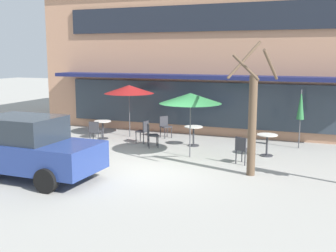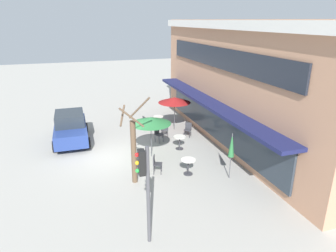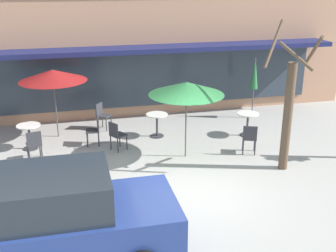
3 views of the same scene
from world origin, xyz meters
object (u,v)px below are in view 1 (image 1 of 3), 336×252
object	(u,v)px
patio_umbrella_cream_folded	(301,105)
patio_umbrella_corner_open	(190,98)
cafe_table_streetside	(267,141)
cafe_table_by_tree	(194,133)
patio_umbrella_green_folded	(129,89)
cafe_chair_1	(242,148)
cafe_table_near_wall	(103,127)
street_tree	(252,118)
cafe_chair_0	(143,130)
cafe_chair_2	(95,130)
cafe_chair_4	(151,134)
parked_sedan	(27,147)
cafe_chair_3	(165,125)

from	to	relation	value
patio_umbrella_cream_folded	patio_umbrella_corner_open	xyz separation A→B (m)	(-3.35, -2.82, 0.39)
cafe_table_streetside	patio_umbrella_corner_open	xyz separation A→B (m)	(-2.42, -1.14, 1.51)
cafe_table_by_tree	patio_umbrella_green_folded	xyz separation A→B (m)	(-3.12, 0.76, 1.51)
patio_umbrella_corner_open	cafe_chair_1	world-z (taller)	patio_umbrella_corner_open
cafe_table_near_wall	cafe_chair_1	distance (m)	6.52
cafe_table_near_wall	cafe_table_by_tree	xyz separation A→B (m)	(3.93, 0.11, 0.00)
cafe_table_near_wall	patio_umbrella_green_folded	world-z (taller)	patio_umbrella_green_folded
street_tree	cafe_chair_1	bearing A→B (deg)	113.16
cafe_table_streetside	cafe_table_by_tree	world-z (taller)	same
cafe_chair_0	cafe_chair_2	distance (m)	1.91
cafe_chair_4	street_tree	world-z (taller)	street_tree
patio_umbrella_corner_open	cafe_chair_4	distance (m)	2.56
cafe_table_streetside	parked_sedan	distance (m)	7.86
patio_umbrella_cream_folded	cafe_chair_4	distance (m)	5.66
cafe_table_by_tree	patio_umbrella_cream_folded	distance (m)	4.10
cafe_chair_0	patio_umbrella_cream_folded	bearing A→B (deg)	12.78
patio_umbrella_cream_folded	patio_umbrella_corner_open	world-z (taller)	same
patio_umbrella_green_folded	patio_umbrella_cream_folded	distance (m)	6.94
patio_umbrella_cream_folded	cafe_chair_0	size ratio (longest dim) A/B	2.47
patio_umbrella_corner_open	street_tree	world-z (taller)	street_tree
patio_umbrella_green_folded	cafe_chair_3	bearing A→B (deg)	14.96
patio_umbrella_corner_open	cafe_chair_3	xyz separation A→B (m)	(-2.10, 2.91, -1.50)
cafe_chair_1	cafe_chair_2	xyz separation A→B (m)	(-6.04, 0.99, 0.00)
cafe_chair_3	cafe_chair_2	bearing A→B (deg)	-133.62
patio_umbrella_green_folded	cafe_chair_4	xyz separation A→B (m)	(1.70, -1.61, -1.50)
patio_umbrella_corner_open	cafe_chair_1	bearing A→B (deg)	-8.12
cafe_chair_2	cafe_chair_1	bearing A→B (deg)	-9.28
parked_sedan	cafe_chair_3	bearing A→B (deg)	78.44
patio_umbrella_corner_open	cafe_chair_2	size ratio (longest dim) A/B	2.47
cafe_chair_3	cafe_table_by_tree	bearing A→B (deg)	-35.06
patio_umbrella_green_folded	patio_umbrella_corner_open	xyz separation A→B (m)	(3.57, -2.52, 0.00)
patio_umbrella_cream_folded	cafe_chair_1	xyz separation A→B (m)	(-1.50, -3.08, -1.10)
cafe_table_streetside	patio_umbrella_green_folded	world-z (taller)	patio_umbrella_green_folded
cafe_table_streetside	parked_sedan	size ratio (longest dim) A/B	0.18
parked_sedan	street_tree	bearing A→B (deg)	24.01
patio_umbrella_corner_open	cafe_chair_0	xyz separation A→B (m)	(-2.44, 1.50, -1.50)
cafe_table_by_tree	patio_umbrella_corner_open	distance (m)	2.36
cafe_table_by_tree	street_tree	bearing A→B (deg)	-48.51
cafe_table_streetside	street_tree	bearing A→B (deg)	-91.79
patio_umbrella_green_folded	patio_umbrella_cream_folded	bearing A→B (deg)	2.44
cafe_table_streetside	cafe_chair_2	distance (m)	6.62
patio_umbrella_green_folded	cafe_chair_0	bearing A→B (deg)	-42.21
patio_umbrella_cream_folded	cafe_chair_3	bearing A→B (deg)	178.97
cafe_chair_0	cafe_chair_4	size ratio (longest dim) A/B	1.00
patio_umbrella_corner_open	cafe_chair_0	distance (m)	3.24
cafe_table_near_wall	cafe_chair_2	xyz separation A→B (m)	(0.19, -0.93, 0.01)
patio_umbrella_cream_folded	cafe_table_near_wall	bearing A→B (deg)	-171.44
cafe_table_streetside	cafe_chair_0	bearing A→B (deg)	175.76
cafe_table_by_tree	patio_umbrella_corner_open	size ratio (longest dim) A/B	0.35
patio_umbrella_cream_folded	cafe_chair_0	xyz separation A→B (m)	(-5.80, -1.31, -1.10)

